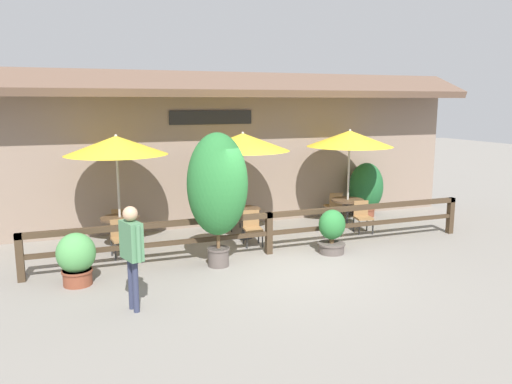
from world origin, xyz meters
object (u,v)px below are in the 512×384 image
patio_umbrella_far (350,139)px  pedestrian (132,244)px  chair_near_wallside (121,223)px  chair_far_streetside (362,215)px  patio_umbrella_near (116,145)px  chair_near_streetside (121,237)px  dining_table_far (348,205)px  dining_table_near (120,223)px  potted_plant_broad_leaf (218,186)px  patio_umbrella_middle (243,142)px  dining_table_middle (243,214)px  potted_plant_tall_tropical (76,258)px  potted_plant_corner_fern (366,189)px  chair_middle_streetside (252,226)px  chair_far_wallside (334,205)px  chair_middle_wallside (237,214)px  potted_plant_small_flowering (332,231)px

patio_umbrella_far → pedestrian: size_ratio=1.52×
chair_near_wallside → patio_umbrella_far: (6.05, -0.64, 1.97)m
chair_near_wallside → chair_far_streetside: 6.22m
pedestrian → patio_umbrella_near: bearing=159.9°
chair_near_streetside → dining_table_far: size_ratio=0.93×
dining_table_near → chair_near_wallside: chair_near_wallside is taller
potted_plant_broad_leaf → chair_near_wallside: bearing=122.7°
patio_umbrella_middle → chair_far_streetside: patio_umbrella_middle is taller
patio_umbrella_far → dining_table_far: patio_umbrella_far is taller
dining_table_middle → potted_plant_tall_tropical: (-4.03, -2.08, -0.08)m
patio_umbrella_middle → patio_umbrella_near: bearing=178.2°
dining_table_far → potted_plant_corner_fern: 1.46m
chair_middle_streetside → chair_far_wallside: 3.48m
chair_near_wallside → chair_middle_wallside: 3.02m
chair_near_streetside → chair_near_wallside: (0.12, 1.31, 0.00)m
chair_far_streetside → potted_plant_corner_fern: potted_plant_corner_fern is taller
chair_near_wallside → potted_plant_small_flowering: bearing=156.0°
patio_umbrella_near → patio_umbrella_far: bearing=0.1°
patio_umbrella_far → dining_table_near: bearing=-179.9°
chair_middle_streetside → potted_plant_tall_tropical: (-4.01, -1.36, 0.07)m
patio_umbrella_near → chair_middle_streetside: (3.00, -0.82, -1.97)m
potted_plant_tall_tropical → potted_plant_corner_fern: (8.27, 3.06, 0.32)m
patio_umbrella_middle → potted_plant_small_flowering: (1.45, -1.98, -1.92)m
dining_table_middle → potted_plant_tall_tropical: 4.53m
dining_table_middle → patio_umbrella_middle: bearing=0.0°
patio_umbrella_near → dining_table_near: size_ratio=3.01×
chair_near_wallside → chair_far_wallside: 6.04m
chair_near_wallside → dining_table_far: chair_near_wallside is taller
chair_middle_streetside → pedestrian: (-3.15, -2.93, 0.67)m
chair_far_wallside → potted_plant_corner_fern: bearing=-170.6°
patio_umbrella_near → chair_near_wallside: size_ratio=3.23×
dining_table_middle → chair_near_wallside: bearing=165.8°
patio_umbrella_near → chair_near_wallside: patio_umbrella_near is taller
potted_plant_broad_leaf → potted_plant_tall_tropical: 3.04m
potted_plant_small_flowering → chair_near_wallside: bearing=148.2°
chair_far_streetside → chair_middle_streetside: bearing=-168.7°
dining_table_near → dining_table_middle: size_ratio=1.00×
chair_far_wallside → patio_umbrella_near: bearing=9.6°
dining_table_near → chair_near_streetside: chair_near_streetside is taller
patio_umbrella_near → chair_near_streetside: 2.08m
patio_umbrella_far → potted_plant_small_flowering: patio_umbrella_far is taller
patio_umbrella_middle → potted_plant_tall_tropical: bearing=-152.7°
potted_plant_tall_tropical → potted_plant_small_flowering: potted_plant_small_flowering is taller
patio_umbrella_near → dining_table_middle: patio_umbrella_near is taller
patio_umbrella_middle → dining_table_far: 3.60m
patio_umbrella_near → chair_middle_streetside: size_ratio=3.23×
patio_umbrella_middle → dining_table_middle: bearing=180.0°
dining_table_middle → chair_middle_streetside: chair_middle_streetside is taller
chair_near_streetside → dining_table_near: bearing=78.5°
dining_table_far → pedestrian: 7.33m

